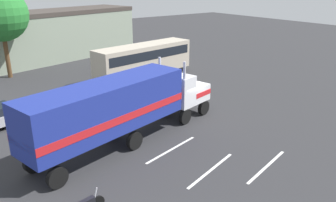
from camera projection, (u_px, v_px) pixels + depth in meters
ground_plane at (189, 115)px, 25.44m from camera, size 120.00×120.00×0.00m
lane_stripe_near at (171, 150)px, 20.34m from camera, size 4.32×1.14×0.01m
lane_stripe_mid at (211, 170)px, 18.16m from camera, size 4.28×1.32×0.01m
lane_stripe_far at (267, 166)px, 18.50m from camera, size 4.32×1.15×0.01m
semi_truck at (122, 105)px, 20.34m from camera, size 14.35×5.73×4.50m
person_bystander at (104, 118)px, 22.64m from camera, size 0.34×0.46×1.63m
parked_bus at (144, 58)px, 34.64m from camera, size 11.24×4.00×3.40m
tree_left at (0, 14)px, 33.19m from camera, size 5.33×5.33×9.06m
building_backdrop at (57, 33)px, 42.98m from camera, size 21.56×10.63×6.02m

